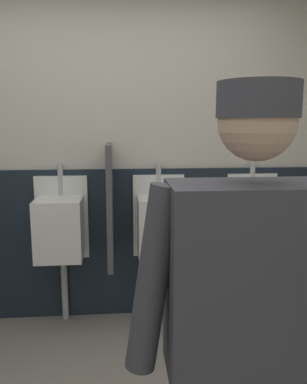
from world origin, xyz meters
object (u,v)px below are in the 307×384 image
object	(u,v)px
urinal_middle	(160,225)
urinal_left	(60,227)
urinal_right	(255,223)
person	(249,317)

from	to	relation	value
urinal_middle	urinal_left	bearing A→B (deg)	180.00
urinal_right	person	bearing A→B (deg)	-110.42
urinal_left	person	xyz separation A→B (m)	(0.82, -1.81, 0.20)
urinal_left	urinal_right	size ratio (longest dim) A/B	1.00
urinal_right	person	xyz separation A→B (m)	(-0.68, -1.81, 0.20)
person	urinal_middle	bearing A→B (deg)	92.36
urinal_middle	urinal_right	bearing A→B (deg)	0.00
urinal_left	person	world-z (taller)	person
urinal_middle	urinal_right	size ratio (longest dim) A/B	1.00
urinal_left	urinal_middle	world-z (taller)	same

